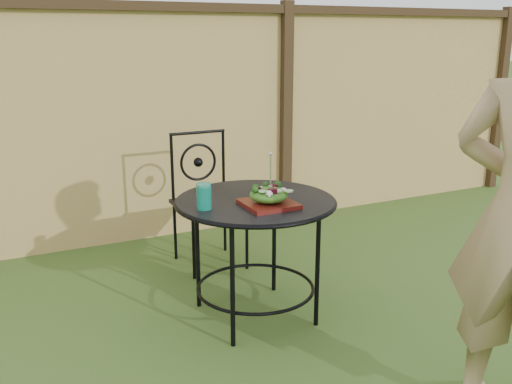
# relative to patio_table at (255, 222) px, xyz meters

# --- Properties ---
(ground) EXTENTS (60.00, 60.00, 0.00)m
(ground) POSITION_rel_patio_table_xyz_m (-0.24, -0.58, -0.59)
(ground) COLOR #224516
(ground) RESTS_ON ground
(fence) EXTENTS (8.00, 0.12, 1.90)m
(fence) POSITION_rel_patio_table_xyz_m (-0.24, 1.62, 0.36)
(fence) COLOR #EDCA75
(fence) RESTS_ON ground
(patio_table) EXTENTS (0.92, 0.92, 0.72)m
(patio_table) POSITION_rel_patio_table_xyz_m (0.00, 0.00, 0.00)
(patio_table) COLOR black
(patio_table) RESTS_ON ground
(patio_chair) EXTENTS (0.46, 0.46, 0.95)m
(patio_chair) POSITION_rel_patio_table_xyz_m (0.05, 0.92, -0.08)
(patio_chair) COLOR black
(patio_chair) RESTS_ON ground
(salad_plate) EXTENTS (0.27, 0.27, 0.02)m
(salad_plate) POSITION_rel_patio_table_xyz_m (0.00, -0.16, 0.15)
(salad_plate) COLOR #4D0B0E
(salad_plate) RESTS_ON patio_table
(salad) EXTENTS (0.21, 0.21, 0.08)m
(salad) POSITION_rel_patio_table_xyz_m (0.00, -0.16, 0.20)
(salad) COLOR #235614
(salad) RESTS_ON salad_plate
(fork) EXTENTS (0.01, 0.01, 0.18)m
(fork) POSITION_rel_patio_table_xyz_m (0.01, -0.16, 0.33)
(fork) COLOR silver
(fork) RESTS_ON salad
(drinking_glass) EXTENTS (0.08, 0.08, 0.14)m
(drinking_glass) POSITION_rel_patio_table_xyz_m (-0.33, -0.05, 0.21)
(drinking_glass) COLOR #0B876F
(drinking_glass) RESTS_ON patio_table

